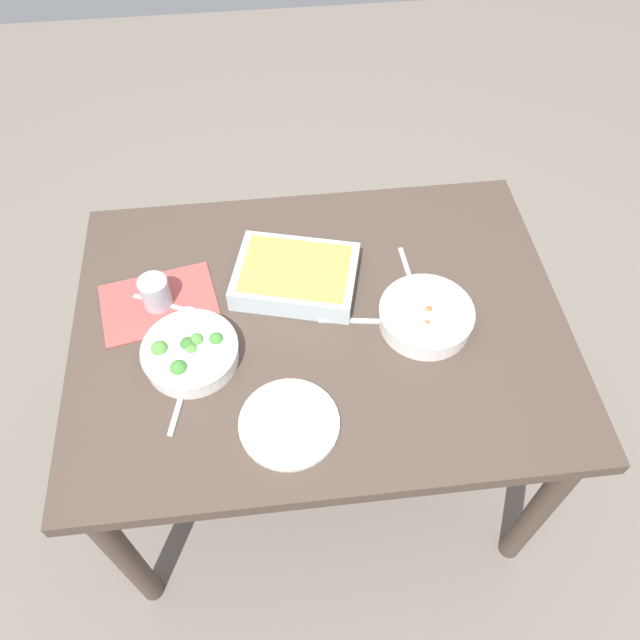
# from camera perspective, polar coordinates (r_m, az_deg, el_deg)

# --- Properties ---
(ground_plane) EXTENTS (6.00, 6.00, 0.00)m
(ground_plane) POSITION_cam_1_polar(r_m,az_deg,el_deg) (2.16, 0.00, -11.81)
(ground_plane) COLOR slate
(dining_table) EXTENTS (1.20, 0.90, 0.74)m
(dining_table) POSITION_cam_1_polar(r_m,az_deg,el_deg) (1.60, 0.00, -1.93)
(dining_table) COLOR #4C3D33
(dining_table) RESTS_ON ground_plane
(placemat) EXTENTS (0.31, 0.25, 0.00)m
(placemat) POSITION_cam_1_polar(r_m,az_deg,el_deg) (1.60, -14.51, 1.50)
(placemat) COLOR #B24C47
(placemat) RESTS_ON dining_table
(stew_bowl) EXTENTS (0.23, 0.23, 0.06)m
(stew_bowl) POSITION_cam_1_polar(r_m,az_deg,el_deg) (1.51, 9.66, 0.40)
(stew_bowl) COLOR white
(stew_bowl) RESTS_ON dining_table
(broccoli_bowl) EXTENTS (0.22, 0.22, 0.07)m
(broccoli_bowl) POSITION_cam_1_polar(r_m,az_deg,el_deg) (1.46, -11.78, -2.88)
(broccoli_bowl) COLOR white
(broccoli_bowl) RESTS_ON dining_table
(baking_dish) EXTENTS (0.35, 0.29, 0.06)m
(baking_dish) POSITION_cam_1_polar(r_m,az_deg,el_deg) (1.57, -2.24, 4.12)
(baking_dish) COLOR silver
(baking_dish) RESTS_ON dining_table
(drink_cup) EXTENTS (0.07, 0.07, 0.08)m
(drink_cup) POSITION_cam_1_polar(r_m,az_deg,el_deg) (1.58, -14.78, 2.32)
(drink_cup) COLOR #B2BCC6
(drink_cup) RESTS_ON dining_table
(side_plate) EXTENTS (0.22, 0.22, 0.01)m
(side_plate) POSITION_cam_1_polar(r_m,az_deg,el_deg) (1.37, -2.84, -9.42)
(side_plate) COLOR white
(side_plate) RESTS_ON dining_table
(spoon_by_stew) EXTENTS (0.03, 0.18, 0.01)m
(spoon_by_stew) POSITION_cam_1_polar(r_m,az_deg,el_deg) (1.61, 8.28, 3.64)
(spoon_by_stew) COLOR silver
(spoon_by_stew) RESTS_ON dining_table
(spoon_by_broccoli) EXTENTS (0.06, 0.17, 0.01)m
(spoon_by_broccoli) POSITION_cam_1_polar(r_m,az_deg,el_deg) (1.44, -12.41, -6.29)
(spoon_by_broccoli) COLOR silver
(spoon_by_broccoli) RESTS_ON dining_table
(spoon_spare) EXTENTS (0.17, 0.09, 0.01)m
(spoon_spare) POSITION_cam_1_polar(r_m,az_deg,el_deg) (1.58, -13.17, 1.17)
(spoon_spare) COLOR silver
(spoon_spare) RESTS_ON dining_table
(fork_on_table) EXTENTS (0.18, 0.04, 0.01)m
(fork_on_table) POSITION_cam_1_polar(r_m,az_deg,el_deg) (1.52, 2.68, -0.06)
(fork_on_table) COLOR silver
(fork_on_table) RESTS_ON dining_table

